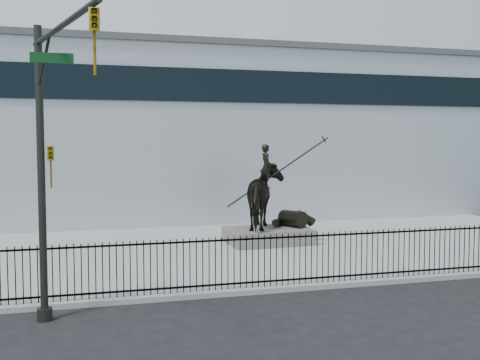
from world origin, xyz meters
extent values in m
plane|color=black|center=(0.00, 0.00, 0.00)|extent=(120.00, 120.00, 0.00)
cube|color=#9C9C99|center=(0.00, 7.00, 0.07)|extent=(30.00, 12.00, 0.15)
cube|color=#AFB7BF|center=(0.00, 20.00, 4.50)|extent=(44.00, 14.00, 9.00)
cube|color=black|center=(0.00, 1.25, 0.30)|extent=(22.00, 0.05, 0.05)
cube|color=black|center=(0.00, 1.25, 1.55)|extent=(22.00, 0.05, 0.05)
cube|color=black|center=(0.00, 1.25, 0.90)|extent=(22.00, 0.03, 1.50)
cube|color=#54514D|center=(1.16, 7.72, 0.46)|extent=(3.41, 2.42, 0.62)
imported|color=black|center=(1.16, 7.72, 2.09)|extent=(2.36, 2.72, 2.64)
imported|color=black|center=(1.05, 7.72, 3.29)|extent=(0.46, 0.67, 1.78)
cylinder|color=black|center=(1.52, 7.74, 3.02)|extent=(4.24, 0.26, 2.68)
cylinder|color=black|center=(-7.00, 0.20, 0.15)|extent=(0.36, 0.36, 0.30)
cylinder|color=black|center=(-7.00, 0.20, 3.50)|extent=(0.18, 0.18, 7.00)
cylinder|color=black|center=(-6.40, -1.92, 6.60)|extent=(1.47, 4.84, 0.12)
imported|color=#BD9A15|center=(-5.80, -4.05, 5.97)|extent=(0.18, 0.22, 1.10)
imported|color=#BD9A15|center=(-6.78, 0.20, 3.70)|extent=(0.16, 0.20, 1.00)
cube|color=#0C3F19|center=(-6.64, -1.00, 6.10)|extent=(0.90, 0.03, 0.22)
camera|label=1|loc=(-5.98, -13.81, 4.32)|focal=42.00mm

